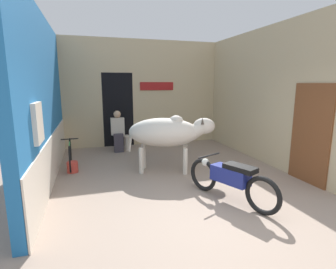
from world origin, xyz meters
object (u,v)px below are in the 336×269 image
(cow, at_px, (168,132))
(plastic_stool, at_px, (127,142))
(bucket, at_px, (73,167))
(motorcycle_near, at_px, (230,178))
(shopkeeper_seated, at_px, (118,130))
(bicycle, at_px, (70,154))

(cow, distance_m, plastic_stool, 2.54)
(bucket, bearing_deg, motorcycle_near, -41.67)
(cow, height_order, bucket, cow)
(cow, relative_size, shopkeeper_seated, 1.64)
(bicycle, bearing_deg, motorcycle_near, -46.08)
(bucket, bearing_deg, shopkeeper_seated, 52.98)
(bicycle, relative_size, shopkeeper_seated, 1.25)
(bicycle, height_order, shopkeeper_seated, shopkeeper_seated)
(motorcycle_near, height_order, shopkeeper_seated, shopkeeper_seated)
(bicycle, bearing_deg, cow, -25.20)
(cow, distance_m, bucket, 2.43)
(shopkeeper_seated, distance_m, bucket, 2.19)
(bicycle, distance_m, plastic_stool, 2.08)
(bucket, bearing_deg, plastic_stool, 48.55)
(cow, bearing_deg, plastic_stool, 105.10)
(cow, height_order, bicycle, cow)
(plastic_stool, xyz_separation_m, bucket, (-1.57, -1.78, -0.12))
(motorcycle_near, bearing_deg, bicycle, 133.92)
(cow, relative_size, bucket, 8.02)
(plastic_stool, bearing_deg, motorcycle_near, -73.93)
(cow, relative_size, plastic_stool, 4.43)
(motorcycle_near, relative_size, shopkeeper_seated, 1.42)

